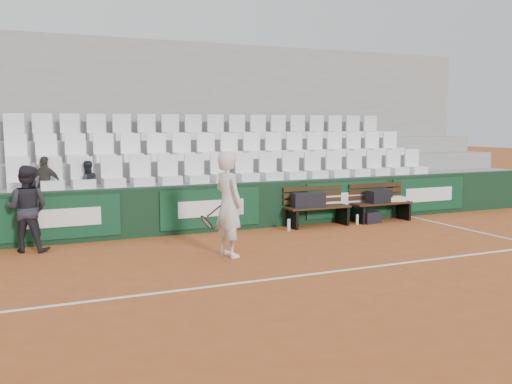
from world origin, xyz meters
The scene contains 22 objects.
ground centered at (0.00, 0.00, 0.00)m, with size 80.00×80.00×0.00m, color #A65125.
court_baseline centered at (0.00, 0.00, 0.00)m, with size 18.00×0.06×0.01m, color white.
back_barrier centered at (0.07, 3.99, 0.50)m, with size 18.00×0.34×1.00m.
grandstand_tier_front centered at (0.00, 4.62, 0.50)m, with size 18.00×0.95×1.00m, color gray.
grandstand_tier_mid centered at (0.00, 5.58, 0.72)m, with size 18.00×0.95×1.45m, color gray.
grandstand_tier_back centered at (0.00, 6.53, 0.95)m, with size 18.00×0.95×1.90m, color gray.
grandstand_rear_wall centered at (0.00, 7.15, 2.20)m, with size 18.00×0.30×4.40m, color gray.
seat_row_front centered at (0.00, 4.45, 1.31)m, with size 11.90×0.44×0.63m, color white.
seat_row_mid centered at (0.00, 5.40, 1.77)m, with size 11.90×0.44×0.63m, color white.
seat_row_back centered at (0.00, 6.35, 2.21)m, with size 11.90×0.44×0.63m, color silver.
bench_left centered at (2.24, 3.56, 0.23)m, with size 1.50×0.56×0.45m, color #372210.
bench_right centered at (3.95, 3.53, 0.23)m, with size 1.50×0.56×0.45m, color #361B10.
sports_bag_left centered at (2.00, 3.58, 0.61)m, with size 0.73×0.31×0.31m, color black.
sports_bag_right centered at (3.88, 3.54, 0.59)m, with size 0.62×0.29×0.29m, color black.
towel centered at (4.38, 3.55, 0.51)m, with size 0.40×0.29×0.11m, color beige.
sports_bag_ground centered at (3.57, 3.41, 0.13)m, with size 0.44×0.27×0.27m, color black.
water_bottle_near centered at (1.38, 3.31, 0.13)m, with size 0.07×0.07×0.26m, color #AFBEC6.
water_bottle_far centered at (3.17, 3.38, 0.12)m, with size 0.07×0.07×0.23m, color silver.
tennis_player centered at (-0.65, 1.66, 0.91)m, with size 0.78×0.75×1.82m.
ball_kid centered at (-3.81, 3.46, 0.78)m, with size 0.76×0.59×1.56m, color black.
spectator_b centered at (-3.41, 4.50, 1.55)m, with size 0.65×0.27×1.11m, color #332E29.
spectator_c centered at (-2.62, 4.50, 1.50)m, with size 0.48×0.38×1.00m, color black.
Camera 1 is at (-4.17, -7.41, 2.29)m, focal length 40.00 mm.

